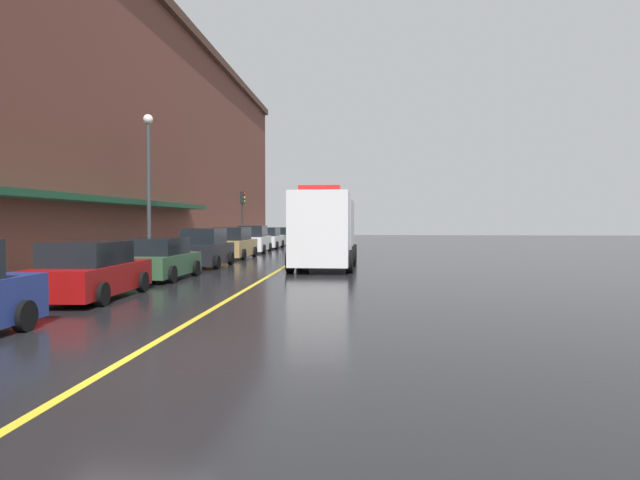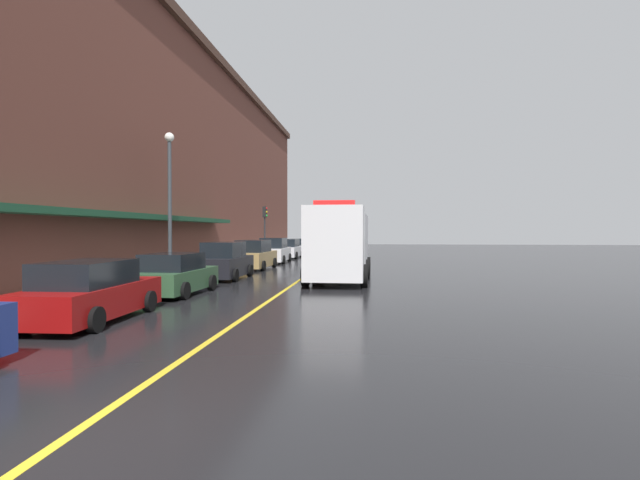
{
  "view_description": "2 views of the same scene",
  "coord_description": "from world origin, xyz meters",
  "px_view_note": "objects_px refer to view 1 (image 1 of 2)",
  "views": [
    {
      "loc": [
        3.83,
        -8.81,
        2.26
      ],
      "look_at": [
        0.89,
        29.83,
        0.94
      ],
      "focal_mm": 32.01,
      "sensor_mm": 36.0,
      "label": 1
    },
    {
      "loc": [
        3.62,
        -5.2,
        2.47
      ],
      "look_at": [
        0.09,
        26.68,
        1.83
      ],
      "focal_mm": 26.94,
      "sensor_mm": 36.0,
      "label": 2
    }
  ],
  "objects_px": {
    "parked_car_2": "(159,260)",
    "parking_meter_0": "(212,240)",
    "parked_car_3": "(205,249)",
    "parking_meter_1": "(261,234)",
    "parked_car_7": "(279,237)",
    "parked_car_5": "(253,240)",
    "box_truck": "(325,230)",
    "parked_car_6": "(268,239)",
    "traffic_light_near": "(242,209)",
    "street_lamp_left": "(149,174)",
    "parked_car_4": "(233,244)",
    "parked_car_1": "(91,272)"
  },
  "relations": [
    {
      "from": "parked_car_7",
      "to": "parked_car_1",
      "type": "bearing_deg",
      "value": -178.6
    },
    {
      "from": "box_truck",
      "to": "parked_car_6",
      "type": "bearing_deg",
      "value": -161.41
    },
    {
      "from": "box_truck",
      "to": "parking_meter_0",
      "type": "bearing_deg",
      "value": -131.32
    },
    {
      "from": "street_lamp_left",
      "to": "traffic_light_near",
      "type": "distance_m",
      "value": 17.19
    },
    {
      "from": "parked_car_4",
      "to": "box_truck",
      "type": "xyz_separation_m",
      "value": [
        5.92,
        -6.15,
        0.93
      ]
    },
    {
      "from": "parked_car_5",
      "to": "parked_car_6",
      "type": "xyz_separation_m",
      "value": [
        0.01,
        6.09,
        -0.08
      ]
    },
    {
      "from": "parked_car_1",
      "to": "traffic_light_near",
      "type": "distance_m",
      "value": 26.82
    },
    {
      "from": "box_truck",
      "to": "traffic_light_near",
      "type": "xyz_separation_m",
      "value": [
        -7.28,
        15.15,
        1.36
      ]
    },
    {
      "from": "parked_car_7",
      "to": "traffic_light_near",
      "type": "height_order",
      "value": "traffic_light_near"
    },
    {
      "from": "parked_car_3",
      "to": "parking_meter_1",
      "type": "bearing_deg",
      "value": 4.03
    },
    {
      "from": "parked_car_3",
      "to": "box_truck",
      "type": "height_order",
      "value": "box_truck"
    },
    {
      "from": "parked_car_5",
      "to": "parked_car_7",
      "type": "height_order",
      "value": "parked_car_5"
    },
    {
      "from": "parked_car_2",
      "to": "traffic_light_near",
      "type": "xyz_separation_m",
      "value": [
        -1.31,
        21.22,
        2.4
      ]
    },
    {
      "from": "parked_car_7",
      "to": "box_truck",
      "type": "height_order",
      "value": "box_truck"
    },
    {
      "from": "parked_car_2",
      "to": "parked_car_3",
      "type": "height_order",
      "value": "parked_car_3"
    },
    {
      "from": "parking_meter_1",
      "to": "street_lamp_left",
      "type": "relative_size",
      "value": 0.19
    },
    {
      "from": "parked_car_3",
      "to": "street_lamp_left",
      "type": "bearing_deg",
      "value": 132.22
    },
    {
      "from": "parked_car_5",
      "to": "parking_meter_1",
      "type": "xyz_separation_m",
      "value": [
        -1.44,
        10.95,
        0.17
      ]
    },
    {
      "from": "parked_car_7",
      "to": "parking_meter_1",
      "type": "height_order",
      "value": "parked_car_7"
    },
    {
      "from": "parked_car_2",
      "to": "parking_meter_0",
      "type": "relative_size",
      "value": 3.3
    },
    {
      "from": "parked_car_1",
      "to": "parking_meter_1",
      "type": "relative_size",
      "value": 3.7
    },
    {
      "from": "parked_car_1",
      "to": "traffic_light_near",
      "type": "bearing_deg",
      "value": 0.84
    },
    {
      "from": "parking_meter_0",
      "to": "parked_car_7",
      "type": "bearing_deg",
      "value": 85.32
    },
    {
      "from": "parked_car_2",
      "to": "parked_car_6",
      "type": "distance_m",
      "value": 24.45
    },
    {
      "from": "box_truck",
      "to": "parking_meter_1",
      "type": "distance_m",
      "value": 24.39
    },
    {
      "from": "parked_car_6",
      "to": "traffic_light_near",
      "type": "bearing_deg",
      "value": 157.2
    },
    {
      "from": "parked_car_7",
      "to": "box_truck",
      "type": "bearing_deg",
      "value": -164.97
    },
    {
      "from": "street_lamp_left",
      "to": "parked_car_6",
      "type": "bearing_deg",
      "value": 84.24
    },
    {
      "from": "parking_meter_0",
      "to": "parking_meter_1",
      "type": "relative_size",
      "value": 1.0
    },
    {
      "from": "parked_car_2",
      "to": "parked_car_7",
      "type": "height_order",
      "value": "parked_car_7"
    },
    {
      "from": "parked_car_3",
      "to": "parked_car_4",
      "type": "height_order",
      "value": "parked_car_3"
    },
    {
      "from": "parked_car_1",
      "to": "parked_car_7",
      "type": "relative_size",
      "value": 1.1
    },
    {
      "from": "parking_meter_1",
      "to": "parked_car_1",
      "type": "bearing_deg",
      "value": -87.81
    },
    {
      "from": "parked_car_2",
      "to": "parked_car_6",
      "type": "bearing_deg",
      "value": 1.29
    },
    {
      "from": "parking_meter_0",
      "to": "street_lamp_left",
      "type": "xyz_separation_m",
      "value": [
        -0.6,
        -8.63,
        3.34
      ]
    },
    {
      "from": "parked_car_1",
      "to": "parked_car_3",
      "type": "relative_size",
      "value": 1.12
    },
    {
      "from": "parked_car_5",
      "to": "street_lamp_left",
      "type": "relative_size",
      "value": 0.69
    },
    {
      "from": "parked_car_3",
      "to": "parking_meter_1",
      "type": "distance_m",
      "value": 23.41
    },
    {
      "from": "parked_car_5",
      "to": "box_truck",
      "type": "relative_size",
      "value": 0.58
    },
    {
      "from": "box_truck",
      "to": "parking_meter_0",
      "type": "relative_size",
      "value": 6.22
    },
    {
      "from": "parked_car_2",
      "to": "street_lamp_left",
      "type": "bearing_deg",
      "value": 27.24
    },
    {
      "from": "parking_meter_1",
      "to": "parking_meter_0",
      "type": "bearing_deg",
      "value": -90.0
    },
    {
      "from": "parked_car_6",
      "to": "street_lamp_left",
      "type": "xyz_separation_m",
      "value": [
        -2.06,
        -20.37,
        3.59
      ]
    },
    {
      "from": "parked_car_6",
      "to": "box_truck",
      "type": "relative_size",
      "value": 0.58
    },
    {
      "from": "parked_car_4",
      "to": "traffic_light_near",
      "type": "distance_m",
      "value": 9.38
    },
    {
      "from": "parked_car_3",
      "to": "parking_meter_1",
      "type": "height_order",
      "value": "parked_car_3"
    },
    {
      "from": "parked_car_1",
      "to": "traffic_light_near",
      "type": "relative_size",
      "value": 1.14
    },
    {
      "from": "parked_car_6",
      "to": "parked_car_7",
      "type": "distance_m",
      "value": 6.25
    },
    {
      "from": "parked_car_1",
      "to": "parked_car_7",
      "type": "distance_m",
      "value": 36.17
    },
    {
      "from": "parked_car_2",
      "to": "box_truck",
      "type": "height_order",
      "value": "box_truck"
    }
  ]
}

